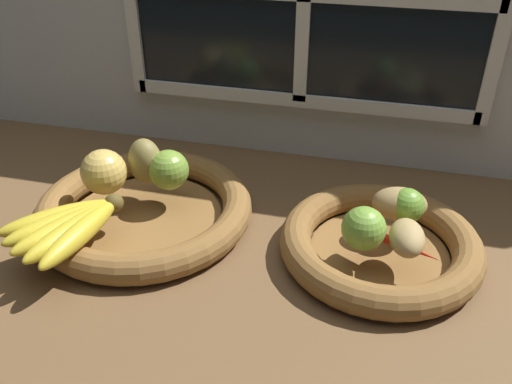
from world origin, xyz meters
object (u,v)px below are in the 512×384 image
Objects in this scene: pear_brown at (145,161)px; banana_bunch_front at (68,226)px; apple_green_back at (169,170)px; fruit_bowl_right at (380,246)px; apple_golden_left at (104,172)px; potato_back at (399,204)px; fruit_bowl_left at (144,211)px; lime_far at (407,206)px; lime_near at (364,228)px; chili_pepper at (397,243)px; potato_small at (407,238)px.

pear_brown is 0.43× the size of banana_bunch_front.
apple_green_back is 18.11cm from banana_bunch_front.
pear_brown is (-38.49, 4.80, 6.40)cm from fruit_bowl_right.
apple_golden_left is at bearing -139.69° from pear_brown.
banana_bunch_front is 47.96cm from potato_back.
apple_golden_left reaches higher than fruit_bowl_left.
banana_bunch_front is at bearing -161.62° from lime_far.
lime_near is 5.12cm from chili_pepper.
apple_golden_left is at bearing 176.03° from fruit_bowl_left.
chili_pepper is at bearing -4.78° from apple_golden_left.
potato_small is (1.21, -7.69, -0.38)cm from potato_back.
chili_pepper is at bearing -11.79° from apple_green_back.
potato_back is at bearing -0.49° from pear_brown.
apple_golden_left is 10.15cm from apple_green_back.
lime_near reaches higher than fruit_bowl_right.
banana_bunch_front is (-4.72, -16.25, -2.30)cm from pear_brown.
lime_far is (40.45, 3.92, 5.12)cm from fruit_bowl_left.
apple_golden_left is 0.99× the size of potato_small.
lime_near is 0.49× the size of chili_pepper.
lime_near is at bearing -173.33° from potato_small.
chili_pepper reaches higher than fruit_bowl_left.
apple_green_back is at bearing 21.69° from apple_golden_left.
pear_brown reaches higher than apple_green_back.
apple_golden_left is 41.25cm from lime_near.
banana_bunch_front reaches higher than fruit_bowl_left.
apple_golden_left reaches higher than apple_green_back.
pear_brown is at bearing -168.07° from chili_pepper.
fruit_bowl_right is 4.07× the size of apple_golden_left.
lime_far is (-0.19, 7.16, 0.56)cm from potato_small.
apple_golden_left is 6.75cm from pear_brown.
lime_near reaches higher than potato_small.
pear_brown reaches higher than banana_bunch_front.
lime_far is (41.54, -0.88, -1.29)cm from pear_brown.
potato_small is at bearing -45.00° from fruit_bowl_right.
potato_small reaches higher than chili_pepper.
pear_brown is 17.08cm from banana_bunch_front.
fruit_bowl_left is at bearing 175.44° from potato_small.
apple_golden_left reaches higher than potato_small.
lime_far is 7.55cm from chili_pepper.
lime_far is at bearing -27.26° from potato_back.
apple_green_back is at bearing -168.45° from chili_pepper.
apple_green_back is 37.27cm from lime_far.
pear_brown is 42.53cm from potato_small.
apple_green_back reaches higher than potato_small.
pear_brown is at bearing 179.51° from potato_back.
chili_pepper is at bearing -11.41° from pear_brown.
apple_golden_left is at bearing 173.94° from lime_near.
fruit_bowl_right is 5.65× the size of lime_far.
potato_back is 1.54× the size of lime_far.
fruit_bowl_right is 4.04× the size of potato_small.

